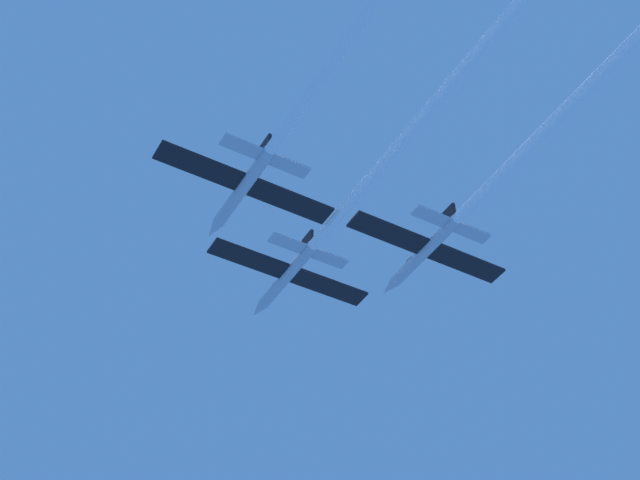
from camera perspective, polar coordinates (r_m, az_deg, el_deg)
jet_lead at (r=73.41m, az=2.52°, el=3.14°), size 14.87×44.77×2.46m
jet_left_wing at (r=65.43m, az=0.48°, el=10.41°), size 14.87×46.86×2.46m
jet_right_wing at (r=72.27m, az=12.28°, el=5.22°), size 14.87×46.23×2.46m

